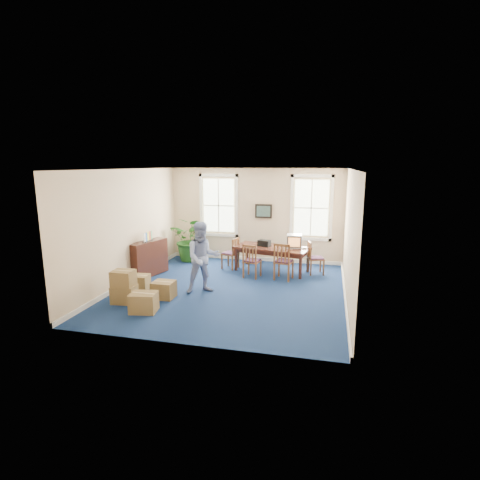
% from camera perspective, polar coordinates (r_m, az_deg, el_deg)
% --- Properties ---
extents(floor, '(6.50, 6.50, 0.00)m').
position_cam_1_polar(floor, '(10.21, -1.34, -7.52)').
color(floor, navy).
rests_on(floor, ground).
extents(ceiling, '(6.50, 6.50, 0.00)m').
position_cam_1_polar(ceiling, '(9.66, -1.43, 10.74)').
color(ceiling, white).
rests_on(ceiling, ground).
extents(wall_back, '(6.50, 0.00, 6.50)m').
position_cam_1_polar(wall_back, '(12.94, 2.32, 3.82)').
color(wall_back, '#CFB592').
rests_on(wall_back, ground).
extents(wall_front, '(6.50, 0.00, 6.50)m').
position_cam_1_polar(wall_front, '(6.79, -8.46, -3.36)').
color(wall_front, '#CFB592').
rests_on(wall_front, ground).
extents(wall_left, '(0.00, 6.50, 6.50)m').
position_cam_1_polar(wall_left, '(10.96, -16.74, 1.94)').
color(wall_left, '#CFB592').
rests_on(wall_left, ground).
extents(wall_right, '(0.00, 6.50, 6.50)m').
position_cam_1_polar(wall_right, '(9.50, 16.38, 0.55)').
color(wall_right, '#CFB592').
rests_on(wall_right, ground).
extents(baseboard_back, '(6.00, 0.04, 0.12)m').
position_cam_1_polar(baseboard_back, '(13.20, 2.24, -2.84)').
color(baseboard_back, white).
rests_on(baseboard_back, ground).
extents(baseboard_left, '(0.04, 6.50, 0.12)m').
position_cam_1_polar(baseboard_left, '(11.29, -16.15, -5.79)').
color(baseboard_left, white).
rests_on(baseboard_left, ground).
extents(baseboard_right, '(0.04, 6.50, 0.12)m').
position_cam_1_polar(baseboard_right, '(9.90, 15.70, -8.23)').
color(baseboard_right, white).
rests_on(baseboard_right, ground).
extents(window_left, '(1.40, 0.12, 2.20)m').
position_cam_1_polar(window_left, '(13.20, -3.26, 5.27)').
color(window_left, white).
rests_on(window_left, ground).
extents(window_right, '(1.40, 0.12, 2.20)m').
position_cam_1_polar(window_right, '(12.65, 10.81, 4.82)').
color(window_right, white).
rests_on(window_right, ground).
extents(wall_picture, '(0.58, 0.06, 0.48)m').
position_cam_1_polar(wall_picture, '(12.82, 3.60, 4.41)').
color(wall_picture, black).
rests_on(wall_picture, ground).
extents(conference_table, '(2.47, 1.50, 0.79)m').
position_cam_1_polar(conference_table, '(11.85, 4.88, -2.89)').
color(conference_table, '#3D1C14').
rests_on(conference_table, ground).
extents(crt_tv, '(0.49, 0.53, 0.41)m').
position_cam_1_polar(crt_tv, '(11.68, 8.27, -0.15)').
color(crt_tv, '#B7B7BC').
rests_on(crt_tv, conference_table).
extents(game_console, '(0.14, 0.17, 0.04)m').
position_cam_1_polar(game_console, '(11.65, 9.76, -1.17)').
color(game_console, white).
rests_on(game_console, conference_table).
extents(equipment_bag, '(0.43, 0.34, 0.19)m').
position_cam_1_polar(equipment_bag, '(11.83, 3.70, -0.47)').
color(equipment_bag, black).
rests_on(equipment_bag, conference_table).
extents(chair_near_left, '(0.54, 0.54, 1.02)m').
position_cam_1_polar(chair_near_left, '(11.15, 1.87, -3.14)').
color(chair_near_left, brown).
rests_on(chair_near_left, ground).
extents(chair_near_right, '(0.58, 0.58, 1.11)m').
position_cam_1_polar(chair_near_right, '(10.99, 6.70, -3.20)').
color(chair_near_right, brown).
rests_on(chair_near_right, ground).
extents(chair_end_left, '(0.56, 0.56, 1.01)m').
position_cam_1_polar(chair_end_left, '(12.09, -1.51, -2.00)').
color(chair_end_left, brown).
rests_on(chair_end_left, ground).
extents(chair_end_right, '(0.56, 0.56, 1.01)m').
position_cam_1_polar(chair_end_right, '(11.70, 11.50, -2.68)').
color(chair_end_right, brown).
rests_on(chair_end_right, ground).
extents(man, '(1.15, 1.07, 1.88)m').
position_cam_1_polar(man, '(9.78, -5.68, -2.69)').
color(man, '#8394C4').
rests_on(man, ground).
extents(credenza, '(0.72, 1.39, 1.05)m').
position_cam_1_polar(credenza, '(11.61, -13.75, -2.80)').
color(credenza, '#3D1C14').
rests_on(credenza, ground).
extents(brochure_rack, '(0.15, 0.67, 0.29)m').
position_cam_1_polar(brochure_rack, '(11.45, -13.83, 0.45)').
color(brochure_rack, '#99999E').
rests_on(brochure_rack, credenza).
extents(potted_plant, '(1.59, 1.46, 1.54)m').
position_cam_1_polar(potted_plant, '(13.10, -7.40, 0.14)').
color(potted_plant, '#1B4A14').
rests_on(potted_plant, ground).
extents(cardboard_boxes, '(1.59, 1.59, 0.85)m').
position_cam_1_polar(cardboard_boxes, '(9.56, -15.87, -6.62)').
color(cardboard_boxes, olive).
rests_on(cardboard_boxes, ground).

